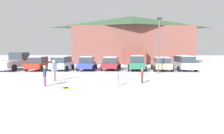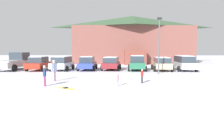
{
  "view_description": "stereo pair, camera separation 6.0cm",
  "coord_description": "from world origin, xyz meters",
  "px_view_note": "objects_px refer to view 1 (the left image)",
  "views": [
    {
      "loc": [
        0.97,
        -11.02,
        2.47
      ],
      "look_at": [
        0.5,
        5.88,
        1.02
      ],
      "focal_mm": 32.0,
      "sensor_mm": 36.0,
      "label": 1
    },
    {
      "loc": [
        1.03,
        -11.02,
        2.47
      ],
      "look_at": [
        0.5,
        5.88,
        1.02
      ],
      "focal_mm": 32.0,
      "sensor_mm": 36.0,
      "label": 2
    }
  ],
  "objects_px": {
    "skier_adult_in_blue_parka": "(54,69)",
    "pickup_truck": "(15,62)",
    "parked_beige_suv": "(161,63)",
    "skier_child_in_pink_snowsuit": "(118,79)",
    "parked_red_sedan": "(39,63)",
    "parked_white_suv": "(62,63)",
    "parked_blue_hatchback": "(87,63)",
    "skier_child_in_red_jacket": "(142,75)",
    "ski_lodge": "(132,39)",
    "parked_maroon_van": "(111,63)",
    "skier_teen_in_navy_coat": "(45,75)",
    "parked_silver_wagon": "(184,62)",
    "lamp_post": "(159,43)",
    "parked_green_coupe": "(137,63)",
    "pair_of_skis": "(66,88)"
  },
  "relations": [
    {
      "from": "parked_green_coupe",
      "to": "parked_silver_wagon",
      "type": "relative_size",
      "value": 0.89
    },
    {
      "from": "ski_lodge",
      "to": "pickup_truck",
      "type": "height_order",
      "value": "ski_lodge"
    },
    {
      "from": "skier_child_in_pink_snowsuit",
      "to": "skier_adult_in_blue_parka",
      "type": "distance_m",
      "value": 5.43
    },
    {
      "from": "parked_green_coupe",
      "to": "skier_adult_in_blue_parka",
      "type": "height_order",
      "value": "parked_green_coupe"
    },
    {
      "from": "parked_maroon_van",
      "to": "skier_child_in_pink_snowsuit",
      "type": "distance_m",
      "value": 11.06
    },
    {
      "from": "pair_of_skis",
      "to": "parked_silver_wagon",
      "type": "bearing_deg",
      "value": 45.91
    },
    {
      "from": "pair_of_skis",
      "to": "lamp_post",
      "type": "bearing_deg",
      "value": 47.29
    },
    {
      "from": "parked_green_coupe",
      "to": "skier_child_in_red_jacket",
      "type": "bearing_deg",
      "value": -93.02
    },
    {
      "from": "pickup_truck",
      "to": "parked_blue_hatchback",
      "type": "bearing_deg",
      "value": -1.35
    },
    {
      "from": "parked_beige_suv",
      "to": "skier_adult_in_blue_parka",
      "type": "relative_size",
      "value": 2.47
    },
    {
      "from": "parked_beige_suv",
      "to": "lamp_post",
      "type": "distance_m",
      "value": 4.06
    },
    {
      "from": "pickup_truck",
      "to": "skier_teen_in_navy_coat",
      "type": "xyz_separation_m",
      "value": [
        7.77,
        -11.13,
        -0.2
      ]
    },
    {
      "from": "skier_child_in_red_jacket",
      "to": "skier_child_in_pink_snowsuit",
      "type": "relative_size",
      "value": 1.17
    },
    {
      "from": "pair_of_skis",
      "to": "skier_child_in_pink_snowsuit",
      "type": "bearing_deg",
      "value": 15.52
    },
    {
      "from": "skier_adult_in_blue_parka",
      "to": "pickup_truck",
      "type": "bearing_deg",
      "value": 130.74
    },
    {
      "from": "parked_white_suv",
      "to": "parked_beige_suv",
      "type": "xyz_separation_m",
      "value": [
        11.95,
        0.04,
        -0.04
      ]
    },
    {
      "from": "parked_maroon_van",
      "to": "parked_blue_hatchback",
      "type": "bearing_deg",
      "value": -176.18
    },
    {
      "from": "parked_white_suv",
      "to": "skier_child_in_red_jacket",
      "type": "bearing_deg",
      "value": -46.63
    },
    {
      "from": "parked_beige_suv",
      "to": "skier_child_in_pink_snowsuit",
      "type": "bearing_deg",
      "value": -116.7
    },
    {
      "from": "skier_child_in_red_jacket",
      "to": "skier_teen_in_navy_coat",
      "type": "bearing_deg",
      "value": -168.18
    },
    {
      "from": "parked_beige_suv",
      "to": "pair_of_skis",
      "type": "xyz_separation_m",
      "value": [
        -8.54,
        -11.32,
        -0.85
      ]
    },
    {
      "from": "parked_maroon_van",
      "to": "skier_teen_in_navy_coat",
      "type": "bearing_deg",
      "value": -110.53
    },
    {
      "from": "parked_maroon_van",
      "to": "skier_child_in_red_jacket",
      "type": "bearing_deg",
      "value": -74.79
    },
    {
      "from": "parked_white_suv",
      "to": "parked_silver_wagon",
      "type": "distance_m",
      "value": 14.66
    },
    {
      "from": "parked_blue_hatchback",
      "to": "skier_child_in_pink_snowsuit",
      "type": "distance_m",
      "value": 11.45
    },
    {
      "from": "skier_child_in_red_jacket",
      "to": "ski_lodge",
      "type": "bearing_deg",
      "value": 87.97
    },
    {
      "from": "parked_blue_hatchback",
      "to": "lamp_post",
      "type": "xyz_separation_m",
      "value": [
        7.95,
        -3.57,
        2.38
      ]
    },
    {
      "from": "parked_red_sedan",
      "to": "skier_child_in_red_jacket",
      "type": "relative_size",
      "value": 4.27
    },
    {
      "from": "ski_lodge",
      "to": "skier_child_in_pink_snowsuit",
      "type": "xyz_separation_m",
      "value": [
        -2.66,
        -24.95,
        -3.96
      ]
    },
    {
      "from": "lamp_post",
      "to": "parked_red_sedan",
      "type": "bearing_deg",
      "value": 167.1
    },
    {
      "from": "skier_adult_in_blue_parka",
      "to": "ski_lodge",
      "type": "bearing_deg",
      "value": 71.47
    },
    {
      "from": "parked_white_suv",
      "to": "pair_of_skis",
      "type": "xyz_separation_m",
      "value": [
        3.4,
        -11.28,
        -0.89
      ]
    },
    {
      "from": "parked_blue_hatchback",
      "to": "pickup_truck",
      "type": "xyz_separation_m",
      "value": [
        -9.02,
        0.21,
        0.15
      ]
    },
    {
      "from": "skier_child_in_pink_snowsuit",
      "to": "skier_teen_in_navy_coat",
      "type": "distance_m",
      "value": 4.98
    },
    {
      "from": "skier_adult_in_blue_parka",
      "to": "lamp_post",
      "type": "height_order",
      "value": "lamp_post"
    },
    {
      "from": "parked_white_suv",
      "to": "parked_blue_hatchback",
      "type": "bearing_deg",
      "value": 8.74
    },
    {
      "from": "parked_red_sedan",
      "to": "parked_white_suv",
      "type": "height_order",
      "value": "parked_white_suv"
    },
    {
      "from": "parked_blue_hatchback",
      "to": "parked_silver_wagon",
      "type": "xyz_separation_m",
      "value": [
        11.66,
        -0.13,
        0.12
      ]
    },
    {
      "from": "parked_green_coupe",
      "to": "skier_child_in_pink_snowsuit",
      "type": "distance_m",
      "value": 10.91
    },
    {
      "from": "parked_silver_wagon",
      "to": "skier_adult_in_blue_parka",
      "type": "relative_size",
      "value": 2.87
    },
    {
      "from": "parked_beige_suv",
      "to": "lamp_post",
      "type": "bearing_deg",
      "value": -107.63
    },
    {
      "from": "skier_child_in_red_jacket",
      "to": "skier_adult_in_blue_parka",
      "type": "relative_size",
      "value": 0.63
    },
    {
      "from": "parked_red_sedan",
      "to": "parked_silver_wagon",
      "type": "relative_size",
      "value": 0.93
    },
    {
      "from": "parked_white_suv",
      "to": "parked_blue_hatchback",
      "type": "distance_m",
      "value": 3.03
    },
    {
      "from": "parked_white_suv",
      "to": "lamp_post",
      "type": "xyz_separation_m",
      "value": [
        10.95,
        -3.11,
        2.31
      ]
    },
    {
      "from": "parked_beige_suv",
      "to": "skier_adult_in_blue_parka",
      "type": "distance_m",
      "value": 13.21
    },
    {
      "from": "parked_blue_hatchback",
      "to": "skier_adult_in_blue_parka",
      "type": "distance_m",
      "value": 8.87
    },
    {
      "from": "parked_red_sedan",
      "to": "parked_beige_suv",
      "type": "distance_m",
      "value": 14.76
    },
    {
      "from": "pair_of_skis",
      "to": "lamp_post",
      "type": "xyz_separation_m",
      "value": [
        7.54,
        8.17,
        3.2
      ]
    },
    {
      "from": "parked_silver_wagon",
      "to": "pickup_truck",
      "type": "height_order",
      "value": "pickup_truck"
    }
  ]
}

